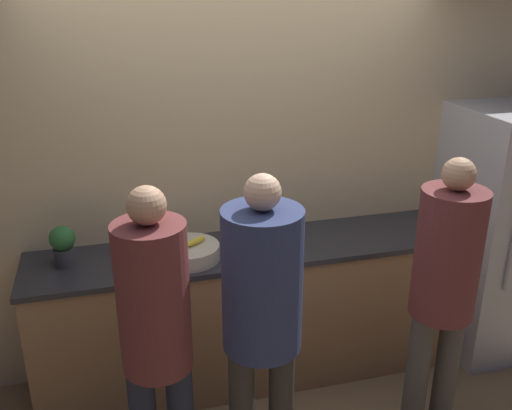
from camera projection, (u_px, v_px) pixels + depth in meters
name	position (u px, v px, depth m)	size (l,w,h in m)	color
ground_plane	(262.00, 404.00, 3.59)	(14.00, 14.00, 0.00)	#8C704C
wall_back	(236.00, 177.00, 3.68)	(5.20, 0.06, 2.60)	#D6BC8C
counter	(248.00, 311.00, 3.72)	(2.70, 0.61, 0.95)	#9E754C
refrigerator	(500.00, 232.00, 3.93)	(0.68, 0.74, 1.73)	#B7B7BC
person_left	(156.00, 331.00, 2.59)	(0.33, 0.33, 1.70)	#232838
person_center	(262.00, 306.00, 2.72)	(0.38, 0.38, 1.70)	#38332D
person_right	(444.00, 282.00, 3.02)	(0.34, 0.34, 1.68)	#4C4742
fruit_bowl	(188.00, 252.00, 3.36)	(0.37, 0.37, 0.13)	beige
utensil_crock	(142.00, 241.00, 3.44)	(0.12, 0.12, 0.24)	silver
bottle_green	(442.00, 223.00, 3.72)	(0.07, 0.07, 0.16)	#236033
cup_white	(427.00, 232.00, 3.62)	(0.07, 0.07, 0.10)	white
potted_plant	(63.00, 244.00, 3.26)	(0.15, 0.15, 0.24)	#3D3D42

